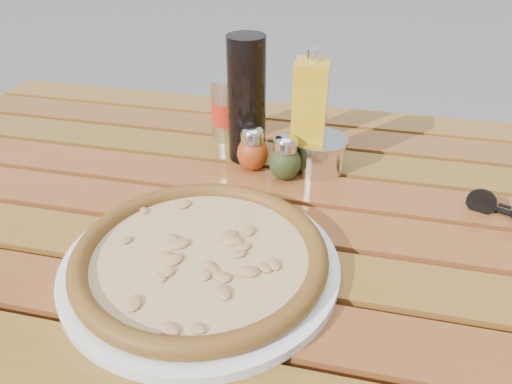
% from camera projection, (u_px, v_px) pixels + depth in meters
% --- Properties ---
extents(table, '(1.40, 0.90, 0.75)m').
position_uv_depth(table, '(253.00, 254.00, 0.80)').
color(table, '#3C1F0D').
rests_on(table, ground).
extents(plate, '(0.45, 0.45, 0.01)m').
position_uv_depth(plate, '(201.00, 265.00, 0.65)').
color(plate, white).
rests_on(plate, table).
extents(pizza, '(0.45, 0.45, 0.03)m').
position_uv_depth(pizza, '(200.00, 255.00, 0.64)').
color(pizza, beige).
rests_on(pizza, plate).
extents(pepper_shaker, '(0.06, 0.06, 0.08)m').
position_uv_depth(pepper_shaker, '(253.00, 149.00, 0.86)').
color(pepper_shaker, '#B03D14').
rests_on(pepper_shaker, table).
extents(oregano_shaker, '(0.06, 0.06, 0.08)m').
position_uv_depth(oregano_shaker, '(285.00, 158.00, 0.83)').
color(oregano_shaker, '#37431A').
rests_on(oregano_shaker, table).
extents(dark_bottle, '(0.07, 0.07, 0.22)m').
position_uv_depth(dark_bottle, '(247.00, 100.00, 0.86)').
color(dark_bottle, black).
rests_on(dark_bottle, table).
extents(soda_can, '(0.08, 0.08, 0.12)m').
position_uv_depth(soda_can, '(229.00, 109.00, 0.95)').
color(soda_can, silver).
rests_on(soda_can, table).
extents(olive_oil_cruet, '(0.06, 0.06, 0.21)m').
position_uv_depth(olive_oil_cruet, '(310.00, 116.00, 0.83)').
color(olive_oil_cruet, gold).
rests_on(olive_oil_cruet, table).
extents(parmesan_tin, '(0.12, 0.12, 0.07)m').
position_uv_depth(parmesan_tin, '(319.00, 153.00, 0.86)').
color(parmesan_tin, silver).
rests_on(parmesan_tin, table).
extents(sunglasses, '(0.11, 0.05, 0.04)m').
position_uv_depth(sunglasses, '(504.00, 209.00, 0.74)').
color(sunglasses, black).
rests_on(sunglasses, table).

